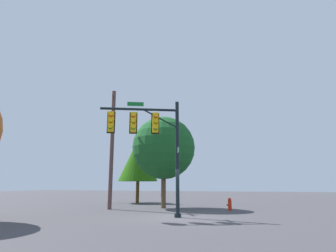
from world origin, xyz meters
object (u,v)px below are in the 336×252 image
signal_pole_assembly (147,132)px  utility_pole (112,146)px  tree_mid (138,159)px  tree_far (164,148)px  fire_hydrant (230,204)px

signal_pole_assembly → utility_pole: (4.41, -4.03, -0.07)m
signal_pole_assembly → tree_mid: bearing=-63.8°
signal_pole_assembly → tree_mid: size_ratio=1.02×
signal_pole_assembly → utility_pole: size_ratio=0.73×
tree_mid → tree_far: 6.53m
utility_pole → signal_pole_assembly: bearing=137.6°
fire_hydrant → tree_far: (4.85, -0.45, 4.04)m
fire_hydrant → tree_far: tree_far is taller
utility_pole → tree_far: 3.89m
utility_pole → tree_mid: bearing=-81.8°
signal_pole_assembly → fire_hydrant: signal_pole_assembly is taller
utility_pole → tree_mid: 7.08m
fire_hydrant → tree_mid: size_ratio=0.13×
utility_pole → tree_far: utility_pole is taller
utility_pole → tree_far: size_ratio=1.27×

